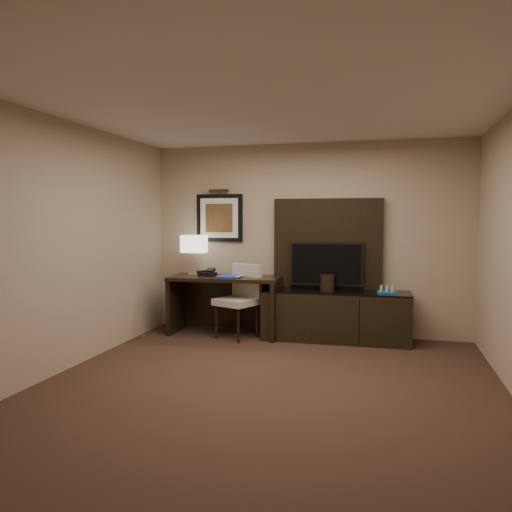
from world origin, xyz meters
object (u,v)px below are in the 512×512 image
(desk_chair, at_px, (237,301))
(desk, at_px, (225,306))
(table_lamp, at_px, (194,254))
(credenza, at_px, (336,316))
(desk_phone, at_px, (208,272))
(minibar_tray, at_px, (387,290))
(ice_bucket, at_px, (327,283))
(tv, at_px, (327,264))

(desk_chair, bearing_deg, desk, 168.68)
(desk, relative_size, table_lamp, 2.63)
(credenza, xyz_separation_m, desk_phone, (-1.81, -0.05, 0.55))
(desk, height_order, minibar_tray, desk)
(desk_chair, relative_size, ice_bucket, 4.75)
(tv, distance_m, desk_chair, 1.34)
(ice_bucket, bearing_deg, desk_phone, -178.56)
(desk, bearing_deg, credenza, -1.00)
(desk_chair, xyz_separation_m, minibar_tray, (1.99, 0.21, 0.20))
(table_lamp, bearing_deg, credenza, -1.43)
(desk_phone, bearing_deg, ice_bucket, 18.22)
(credenza, bearing_deg, ice_bucket, -178.98)
(desk, distance_m, desk_chair, 0.28)
(desk_phone, bearing_deg, desk, 16.01)
(desk_chair, bearing_deg, ice_bucket, 33.49)
(tv, bearing_deg, credenza, -51.47)
(table_lamp, xyz_separation_m, desk_phone, (0.24, -0.10, -0.24))
(desk, relative_size, desk_chair, 1.50)
(desk_chair, height_order, ice_bucket, desk_chair)
(desk, xyz_separation_m, tv, (1.39, 0.24, 0.60))
(desk_phone, bearing_deg, table_lamp, 174.76)
(tv, height_order, minibar_tray, tv)
(desk_phone, bearing_deg, tv, 24.90)
(credenza, bearing_deg, desk, -179.00)
(credenza, bearing_deg, minibar_tray, -0.66)
(desk, xyz_separation_m, desk_phone, (-0.26, 0.00, 0.47))
(desk, bearing_deg, desk_phone, 176.38)
(tv, relative_size, table_lamp, 1.69)
(ice_bucket, height_order, minibar_tray, ice_bucket)
(credenza, bearing_deg, tv, 127.68)
(desk_phone, xyz_separation_m, ice_bucket, (1.69, 0.04, -0.10))
(desk_chair, height_order, desk_phone, desk_chair)
(desk, xyz_separation_m, ice_bucket, (1.43, 0.05, 0.37))
(ice_bucket, bearing_deg, minibar_tray, 0.44)
(credenza, bearing_deg, desk_chair, -172.15)
(table_lamp, bearing_deg, minibar_tray, -1.03)
(ice_bucket, bearing_deg, desk_chair, -170.66)
(tv, distance_m, ice_bucket, 0.31)
(ice_bucket, relative_size, minibar_tray, 0.93)
(credenza, height_order, desk_chair, desk_chair)
(desk_chair, relative_size, table_lamp, 1.75)
(table_lamp, height_order, ice_bucket, table_lamp)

